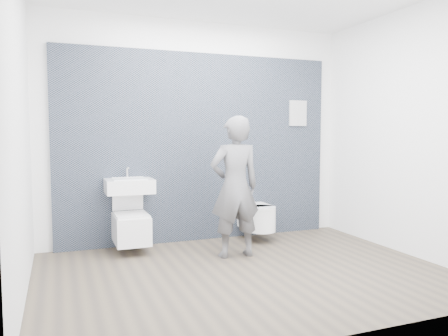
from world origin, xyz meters
name	(u,v)px	position (x,y,z in m)	size (l,w,h in m)	color
ground	(246,272)	(0.00, 0.00, 0.00)	(4.00, 4.00, 0.00)	brown
room_shell	(246,96)	(0.00, 0.00, 1.74)	(4.00, 4.00, 4.00)	white
tile_wall	(200,239)	(0.00, 1.47, 0.00)	(3.60, 0.06, 2.40)	black
washbasin	(129,186)	(-0.94, 1.23, 0.77)	(0.55, 0.41, 0.41)	white
toilet_square	(131,227)	(-0.94, 1.17, 0.30)	(0.39, 0.56, 0.75)	white
toilet_rounded	(258,217)	(0.68, 1.14, 0.30)	(0.35, 0.59, 0.32)	white
info_placard	(296,231)	(1.41, 1.43, 0.00)	(0.26, 0.03, 0.35)	white
visitor	(235,187)	(0.12, 0.57, 0.79)	(0.57, 0.38, 1.58)	#5D5C61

